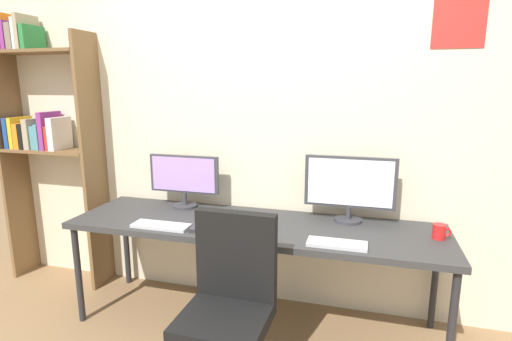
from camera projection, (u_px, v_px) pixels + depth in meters
wall_back at (270, 132)px, 2.93m from camera, size 4.88×0.11×2.60m
desk at (254, 230)px, 2.66m from camera, size 2.48×0.68×0.74m
bookshelf at (43, 127)px, 3.23m from camera, size 0.83×0.28×2.19m
office_chair at (228, 327)px, 2.09m from camera, size 0.52×0.52×0.99m
monitor_left at (184, 178)px, 2.96m from camera, size 0.54×0.18×0.40m
monitor_right at (350, 186)px, 2.64m from camera, size 0.60×0.18×0.44m
keyboard_left at (161, 226)px, 2.58m from camera, size 0.38×0.13×0.02m
keyboard_right at (337, 244)px, 2.28m from camera, size 0.34×0.13×0.02m
computer_mouse at (249, 228)px, 2.51m from camera, size 0.06×0.10×0.03m
laptop_closed at (218, 226)px, 2.56m from camera, size 0.34×0.26×0.02m
coffee_mug at (440, 232)px, 2.38m from camera, size 0.11×0.08×0.09m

